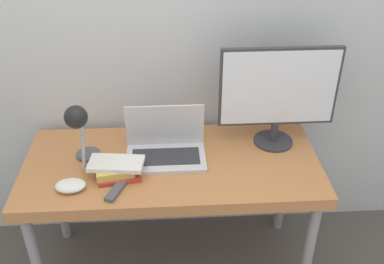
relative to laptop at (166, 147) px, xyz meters
The scene contains 8 objects.
wall_back 0.64m from the laptop, 85.40° to the left, with size 8.00×0.05×2.60m.
desk 0.13m from the laptop, 59.45° to the right, with size 1.39×0.64×0.71m.
laptop is the anchor object (origin of this frame).
monitor 0.59m from the laptop, ahead, with size 0.56×0.19×0.50m.
desk_lamp 0.42m from the laptop, 167.43° to the right, with size 0.11×0.24×0.34m.
book_stack 0.26m from the laptop, 147.54° to the right, with size 0.26×0.17×0.07m.
tv_remote 0.33m from the laptop, 130.28° to the right, with size 0.10×0.16×0.02m.
game_controller 0.47m from the laptop, 151.40° to the right, with size 0.13×0.10×0.04m.
Camera 1 is at (-0.01, -1.40, 1.96)m, focal length 42.00 mm.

